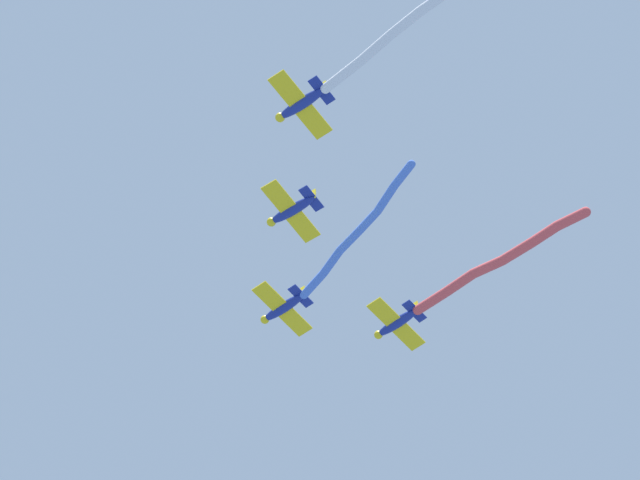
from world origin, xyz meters
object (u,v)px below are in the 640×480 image
at_px(airplane_right_wing, 396,323).
at_px(airplane_slot, 301,104).
at_px(airplane_lead, 283,308).
at_px(airplane_left_wing, 291,210).

bearing_deg(airplane_right_wing, airplane_slot, 109.52).
height_order(airplane_lead, airplane_left_wing, same).
height_order(airplane_left_wing, airplane_slot, airplane_left_wing).
height_order(airplane_right_wing, airplane_slot, airplane_right_wing).
distance_m(airplane_lead, airplane_right_wing, 9.08).
bearing_deg(airplane_lead, airplane_right_wing, -130.60).
bearing_deg(airplane_right_wing, airplane_lead, 50.85).
bearing_deg(airplane_slot, airplane_left_wing, -49.27).
bearing_deg(airplane_left_wing, airplane_lead, -50.95).
distance_m(airplane_right_wing, airplane_slot, 21.14).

